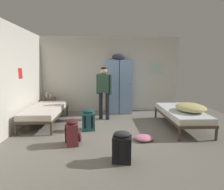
% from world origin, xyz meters
% --- Properties ---
extents(ground_plane, '(7.94, 7.94, 0.00)m').
position_xyz_m(ground_plane, '(0.00, 0.00, 0.00)').
color(ground_plane, slate).
extents(room_backdrop, '(4.99, 5.02, 2.68)m').
position_xyz_m(room_backdrop, '(-1.23, 1.26, 1.34)').
color(room_backdrop, beige).
rests_on(room_backdrop, ground_plane).
extents(locker_bank, '(0.90, 0.55, 2.07)m').
position_xyz_m(locker_bank, '(0.31, 2.20, 0.97)').
color(locker_bank, '#7A9ECC').
rests_on(locker_bank, ground_plane).
extents(shelf_unit, '(0.38, 0.30, 0.57)m').
position_xyz_m(shelf_unit, '(-2.13, 2.19, 0.35)').
color(shelf_unit, brown).
rests_on(shelf_unit, ground_plane).
extents(bed_left_rear, '(0.90, 1.90, 0.49)m').
position_xyz_m(bed_left_rear, '(-1.88, 1.04, 0.38)').
color(bed_left_rear, '#473828').
rests_on(bed_left_rear, ground_plane).
extents(bed_right, '(0.90, 1.90, 0.49)m').
position_xyz_m(bed_right, '(1.88, 0.59, 0.38)').
color(bed_right, '#473828').
rests_on(bed_right, ground_plane).
extents(bedding_heap, '(0.73, 0.83, 0.20)m').
position_xyz_m(bedding_heap, '(2.03, 0.37, 0.59)').
color(bedding_heap, '#D1C67F').
rests_on(bedding_heap, bed_right).
extents(person_traveler, '(0.48, 0.33, 1.62)m').
position_xyz_m(person_traveler, '(-0.20, 1.41, 0.98)').
color(person_traveler, black).
rests_on(person_traveler, ground_plane).
extents(water_bottle, '(0.06, 0.06, 0.22)m').
position_xyz_m(water_bottle, '(-2.21, 2.21, 0.67)').
color(water_bottle, silver).
rests_on(water_bottle, shelf_unit).
extents(lotion_bottle, '(0.05, 0.05, 0.16)m').
position_xyz_m(lotion_bottle, '(-2.06, 2.15, 0.64)').
color(lotion_bottle, beige).
rests_on(lotion_bottle, shelf_unit).
extents(backpack_black, '(0.36, 0.37, 0.55)m').
position_xyz_m(backpack_black, '(0.12, -1.13, 0.26)').
color(backpack_black, black).
rests_on(backpack_black, ground_plane).
extents(backpack_teal, '(0.33, 0.35, 0.55)m').
position_xyz_m(backpack_teal, '(-0.60, 0.45, 0.26)').
color(backpack_teal, '#23666B').
rests_on(backpack_teal, ground_plane).
extents(backpack_maroon, '(0.37, 0.36, 0.55)m').
position_xyz_m(backpack_maroon, '(-0.85, -0.42, 0.26)').
color(backpack_maroon, maroon).
rests_on(backpack_maroon, ground_plane).
extents(clothes_pile_pink, '(0.41, 0.37, 0.11)m').
position_xyz_m(clothes_pile_pink, '(0.69, -0.26, 0.06)').
color(clothes_pile_pink, pink).
rests_on(clothes_pile_pink, ground_plane).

